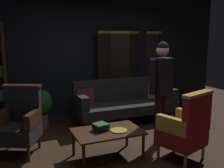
% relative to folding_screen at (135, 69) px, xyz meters
% --- Properties ---
extents(ground_plane, '(10.00, 10.00, 0.00)m').
position_rel_folding_screen_xyz_m(ground_plane, '(-1.26, -2.35, -0.99)').
color(ground_plane, black).
extents(back_wall, '(7.20, 0.10, 2.80)m').
position_rel_folding_screen_xyz_m(back_wall, '(-1.26, 0.10, 0.41)').
color(back_wall, black).
rests_on(back_wall, ground_plane).
extents(folding_screen, '(2.09, 0.45, 1.90)m').
position_rel_folding_screen_xyz_m(folding_screen, '(0.00, 0.00, 0.00)').
color(folding_screen, black).
rests_on(folding_screen, ground_plane).
extents(velvet_couch, '(2.12, 0.78, 0.88)m').
position_rel_folding_screen_xyz_m(velvet_couch, '(-0.71, -0.90, -0.53)').
color(velvet_couch, '#382114').
rests_on(velvet_couch, ground_plane).
extents(coffee_table, '(1.00, 0.64, 0.42)m').
position_rel_folding_screen_xyz_m(coffee_table, '(-1.67, -2.37, -0.61)').
color(coffee_table, '#382114').
rests_on(coffee_table, ground_plane).
extents(armchair_gilt_accent, '(0.73, 0.73, 1.04)m').
position_rel_folding_screen_xyz_m(armchair_gilt_accent, '(-0.67, -2.88, -0.50)').
color(armchair_gilt_accent, '#B78E33').
rests_on(armchair_gilt_accent, ground_plane).
extents(armchair_wing_left, '(0.78, 0.77, 1.04)m').
position_rel_folding_screen_xyz_m(armchair_wing_left, '(-2.85, -1.67, -0.50)').
color(armchair_wing_left, '#382114').
rests_on(armchair_wing_left, ground_plane).
extents(standing_figure, '(0.54, 0.36, 1.70)m').
position_rel_folding_screen_xyz_m(standing_figure, '(-0.67, -2.21, 0.04)').
color(standing_figure, black).
rests_on(standing_figure, ground_plane).
extents(potted_plant, '(0.47, 0.47, 0.76)m').
position_rel_folding_screen_xyz_m(potted_plant, '(-2.40, -0.63, -0.55)').
color(potted_plant, brown).
rests_on(potted_plant, ground_plane).
extents(book_navy_cloth, '(0.21, 0.17, 0.04)m').
position_rel_folding_screen_xyz_m(book_navy_cloth, '(-1.76, -2.32, -0.55)').
color(book_navy_cloth, navy).
rests_on(book_navy_cloth, coffee_table).
extents(book_black_cloth, '(0.24, 0.22, 0.04)m').
position_rel_folding_screen_xyz_m(book_black_cloth, '(-1.76, -2.32, -0.51)').
color(book_black_cloth, black).
rests_on(book_black_cloth, book_navy_cloth).
extents(book_green_cloth, '(0.24, 0.23, 0.03)m').
position_rel_folding_screen_xyz_m(book_green_cloth, '(-1.76, -2.32, -0.47)').
color(book_green_cloth, '#1E4C28').
rests_on(book_green_cloth, book_black_cloth).
extents(brass_tray, '(0.25, 0.25, 0.02)m').
position_rel_folding_screen_xyz_m(brass_tray, '(-1.53, -2.44, -0.56)').
color(brass_tray, gold).
rests_on(brass_tray, coffee_table).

